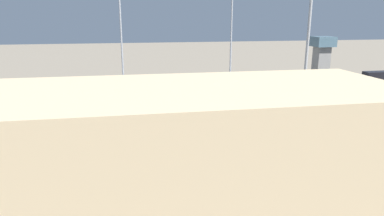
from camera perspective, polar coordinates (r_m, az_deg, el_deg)
ground_plane at (r=74.24m, az=4.88°, el=-0.63°), size 400.00×400.00×0.00m
track_bed_0 at (r=90.70m, az=1.97°, el=2.31°), size 140.00×2.80×0.12m
track_bed_1 at (r=85.95m, az=2.68°, el=1.59°), size 140.00×2.80×0.12m
track_bed_2 at (r=81.23m, az=3.49°, el=0.80°), size 140.00×2.80×0.12m
track_bed_3 at (r=76.55m, az=4.39°, el=-0.10°), size 140.00×2.80×0.12m
track_bed_4 at (r=71.91m, az=5.41°, el=-1.11°), size 140.00×2.80×0.12m
track_bed_5 at (r=67.32m, az=6.57°, el=-2.26°), size 140.00×2.80×0.12m
track_bed_6 at (r=62.79m, az=7.90°, el=-3.57°), size 140.00×2.80×0.12m
track_bed_7 at (r=58.34m, az=9.44°, el=-5.09°), size 140.00×2.80×0.12m
train_on_track_0 at (r=96.32m, az=13.34°, el=3.87°), size 90.60×3.06×4.40m
train_on_track_5 at (r=63.86m, az=-7.15°, el=-0.85°), size 95.60×3.06×5.00m
train_on_track_7 at (r=57.92m, az=10.60°, el=-2.62°), size 119.80×3.00×5.00m
train_on_track_3 at (r=84.65m, az=19.39°, el=1.97°), size 66.40×3.00×4.40m
light_mast_0 at (r=94.03m, az=6.52°, el=14.98°), size 2.80×0.70×32.35m
light_mast_1 at (r=56.23m, az=18.48°, el=11.23°), size 2.80×0.70×26.46m
light_mast_2 at (r=89.47m, az=-11.63°, el=14.02°), size 2.80×0.70×30.11m
maintenance_shed at (r=30.77m, az=-7.17°, el=-9.79°), size 44.18×15.02×13.98m
control_tower at (r=116.06m, az=20.43°, el=8.10°), size 6.00×6.00×13.61m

